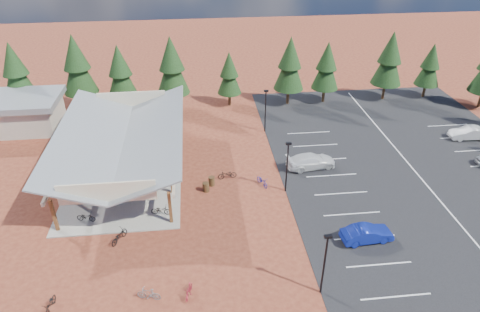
% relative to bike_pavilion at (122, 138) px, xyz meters
% --- Properties ---
extents(ground, '(140.00, 140.00, 0.00)m').
position_rel_bike_pavilion_xyz_m(ground, '(10.00, -7.00, -3.82)').
color(ground, maroon).
rests_on(ground, ground).
extents(asphalt_lot, '(27.00, 44.00, 0.04)m').
position_rel_bike_pavilion_xyz_m(asphalt_lot, '(28.50, -4.00, -3.80)').
color(asphalt_lot, black).
rests_on(asphalt_lot, ground).
extents(concrete_pad, '(10.60, 18.60, 0.10)m').
position_rel_bike_pavilion_xyz_m(concrete_pad, '(0.00, 0.00, -3.77)').
color(concrete_pad, gray).
rests_on(concrete_pad, ground).
extents(bike_pavilion, '(11.65, 19.40, 4.97)m').
position_rel_bike_pavilion_xyz_m(bike_pavilion, '(0.00, 0.00, 0.00)').
color(bike_pavilion, brown).
rests_on(bike_pavilion, concrete_pad).
extents(outbuilding, '(11.00, 7.00, 3.90)m').
position_rel_bike_pavilion_xyz_m(outbuilding, '(-14.00, 11.00, -1.80)').
color(outbuilding, '#ADA593').
rests_on(outbuilding, ground).
extents(lamp_post_0, '(0.50, 0.25, 5.14)m').
position_rel_bike_pavilion_xyz_m(lamp_post_0, '(15.00, -17.00, -0.85)').
color(lamp_post_0, black).
rests_on(lamp_post_0, ground).
extents(lamp_post_1, '(0.50, 0.25, 5.14)m').
position_rel_bike_pavilion_xyz_m(lamp_post_1, '(15.00, -5.00, -0.85)').
color(lamp_post_1, black).
rests_on(lamp_post_1, ground).
extents(lamp_post_2, '(0.50, 0.25, 5.14)m').
position_rel_bike_pavilion_xyz_m(lamp_post_2, '(15.00, 7.00, -0.85)').
color(lamp_post_2, black).
rests_on(lamp_post_2, ground).
extents(trash_bin_0, '(0.60, 0.60, 0.90)m').
position_rel_bike_pavilion_xyz_m(trash_bin_0, '(7.67, -4.20, -3.37)').
color(trash_bin_0, '#442F18').
rests_on(trash_bin_0, ground).
extents(trash_bin_1, '(0.60, 0.60, 0.90)m').
position_rel_bike_pavilion_xyz_m(trash_bin_1, '(8.24, -3.28, -3.37)').
color(trash_bin_1, '#442F18').
rests_on(trash_bin_1, ground).
extents(pine_0, '(3.90, 3.90, 9.09)m').
position_rel_bike_pavilion_xyz_m(pine_0, '(-14.22, 15.33, 1.73)').
color(pine_0, '#382314').
rests_on(pine_0, ground).
extents(pine_1, '(4.16, 4.16, 9.70)m').
position_rel_bike_pavilion_xyz_m(pine_1, '(-7.02, 15.63, 2.10)').
color(pine_1, '#382314').
rests_on(pine_1, ground).
extents(pine_2, '(3.68, 3.68, 8.58)m').
position_rel_bike_pavilion_xyz_m(pine_2, '(-1.80, 14.60, 1.42)').
color(pine_2, '#382314').
rests_on(pine_2, ground).
extents(pine_3, '(4.06, 4.06, 9.47)m').
position_rel_bike_pavilion_xyz_m(pine_3, '(4.50, 14.36, 1.96)').
color(pine_3, '#382314').
rests_on(pine_3, ground).
extents(pine_4, '(3.07, 3.07, 7.14)m').
position_rel_bike_pavilion_xyz_m(pine_4, '(11.59, 14.88, 0.53)').
color(pine_4, '#382314').
rests_on(pine_4, ground).
extents(pine_5, '(3.85, 3.85, 8.96)m').
position_rel_bike_pavilion_xyz_m(pine_5, '(19.24, 14.41, 1.65)').
color(pine_5, '#382314').
rests_on(pine_5, ground).
extents(pine_6, '(3.48, 3.48, 8.12)m').
position_rel_bike_pavilion_xyz_m(pine_6, '(24.10, 14.58, 1.13)').
color(pine_6, '#382314').
rests_on(pine_6, ground).
extents(pine_7, '(3.93, 3.93, 9.16)m').
position_rel_bike_pavilion_xyz_m(pine_7, '(32.40, 14.57, 1.77)').
color(pine_7, '#382314').
rests_on(pine_7, ground).
extents(pine_8, '(3.18, 3.18, 7.41)m').
position_rel_bike_pavilion_xyz_m(pine_8, '(38.20, 14.64, 0.70)').
color(pine_8, '#382314').
rests_on(pine_8, ground).
extents(bike_0, '(1.70, 0.92, 0.85)m').
position_rel_bike_pavilion_xyz_m(bike_0, '(-2.47, -7.52, -3.30)').
color(bike_0, black).
rests_on(bike_0, concrete_pad).
extents(bike_1, '(1.62, 0.57, 0.95)m').
position_rel_bike_pavilion_xyz_m(bike_1, '(-3.22, -2.38, -3.25)').
color(bike_1, gray).
rests_on(bike_1, concrete_pad).
extents(bike_2, '(1.93, 0.98, 0.97)m').
position_rel_bike_pavilion_xyz_m(bike_2, '(-1.08, 2.17, -3.24)').
color(bike_2, navy).
rests_on(bike_2, concrete_pad).
extents(bike_3, '(1.62, 0.59, 0.95)m').
position_rel_bike_pavilion_xyz_m(bike_3, '(-2.50, 6.39, -3.25)').
color(bike_3, maroon).
rests_on(bike_3, concrete_pad).
extents(bike_4, '(1.77, 0.85, 0.89)m').
position_rel_bike_pavilion_xyz_m(bike_4, '(3.69, -7.30, -3.28)').
color(bike_4, black).
rests_on(bike_4, concrete_pad).
extents(bike_5, '(1.63, 0.55, 0.97)m').
position_rel_bike_pavilion_xyz_m(bike_5, '(1.13, -1.48, -3.24)').
color(bike_5, gray).
rests_on(bike_5, concrete_pad).
extents(bike_6, '(2.02, 1.24, 1.00)m').
position_rel_bike_pavilion_xyz_m(bike_6, '(2.39, 2.83, -3.22)').
color(bike_6, '#10379E').
rests_on(bike_6, concrete_pad).
extents(bike_7, '(1.83, 0.81, 1.06)m').
position_rel_bike_pavilion_xyz_m(bike_7, '(1.80, 5.49, -3.19)').
color(bike_7, maroon).
rests_on(bike_7, concrete_pad).
extents(bike_8, '(0.74, 1.80, 0.93)m').
position_rel_bike_pavilion_xyz_m(bike_8, '(-3.05, -16.47, -3.36)').
color(bike_8, black).
rests_on(bike_8, ground).
extents(bike_11, '(0.86, 1.61, 0.93)m').
position_rel_bike_pavilion_xyz_m(bike_11, '(5.99, -16.29, -3.36)').
color(bike_11, maroon).
rests_on(bike_11, ground).
extents(bike_12, '(1.52, 1.94, 0.98)m').
position_rel_bike_pavilion_xyz_m(bike_12, '(0.57, -10.19, -3.33)').
color(bike_12, black).
rests_on(bike_12, ground).
extents(bike_13, '(1.73, 0.88, 1.00)m').
position_rel_bike_pavilion_xyz_m(bike_13, '(3.32, -16.31, -3.32)').
color(bike_13, gray).
rests_on(bike_13, ground).
extents(bike_14, '(1.26, 1.85, 0.92)m').
position_rel_bike_pavilion_xyz_m(bike_14, '(13.00, -3.80, -3.36)').
color(bike_14, '#151E96').
rests_on(bike_14, ground).
extents(bike_16, '(1.88, 0.86, 0.95)m').
position_rel_bike_pavilion_xyz_m(bike_16, '(9.82, -2.34, -3.35)').
color(bike_16, black).
rests_on(bike_16, ground).
extents(car_1, '(4.21, 1.77, 1.35)m').
position_rel_bike_pavilion_xyz_m(car_1, '(19.97, -12.35, -3.11)').
color(car_1, navy).
rests_on(car_1, asphalt_lot).
extents(car_3, '(5.20, 2.63, 1.45)m').
position_rel_bike_pavilion_xyz_m(car_3, '(18.33, -1.29, -3.06)').
color(car_3, silver).
rests_on(car_3, asphalt_lot).
extents(car_9, '(4.38, 1.80, 1.41)m').
position_rel_bike_pavilion_xyz_m(car_9, '(37.51, 2.62, -3.08)').
color(car_9, silver).
rests_on(car_9, asphalt_lot).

